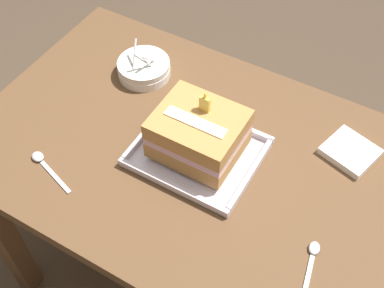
% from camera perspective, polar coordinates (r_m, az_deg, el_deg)
% --- Properties ---
extents(ground_plane, '(8.00, 8.00, 0.00)m').
position_cam_1_polar(ground_plane, '(1.84, -0.43, -14.70)').
color(ground_plane, '#4C3D2D').
extents(dining_table, '(1.06, 0.71, 0.73)m').
position_cam_1_polar(dining_table, '(1.31, -0.59, -3.69)').
color(dining_table, brown).
rests_on(dining_table, ground_plane).
extents(foil_tray, '(0.29, 0.25, 0.02)m').
position_cam_1_polar(foil_tray, '(1.20, 0.65, -1.03)').
color(foil_tray, silver).
rests_on(foil_tray, dining_table).
extents(birthday_cake, '(0.20, 0.17, 0.16)m').
position_cam_1_polar(birthday_cake, '(1.15, 0.68, 1.14)').
color(birthday_cake, '#C18848').
rests_on(birthday_cake, foil_tray).
extents(bowl_stack, '(0.14, 0.14, 0.10)m').
position_cam_1_polar(bowl_stack, '(1.39, -5.48, 8.56)').
color(bowl_stack, white).
rests_on(bowl_stack, dining_table).
extents(serving_spoon_near_tray, '(0.04, 0.12, 0.01)m').
position_cam_1_polar(serving_spoon_near_tray, '(1.09, 13.58, -12.06)').
color(serving_spoon_near_tray, silver).
rests_on(serving_spoon_near_tray, dining_table).
extents(serving_spoon_by_bowls, '(0.15, 0.06, 0.01)m').
position_cam_1_polar(serving_spoon_by_bowls, '(1.24, -16.68, -1.90)').
color(serving_spoon_by_bowls, silver).
rests_on(serving_spoon_by_bowls, dining_table).
extents(napkin_pile, '(0.14, 0.13, 0.02)m').
position_cam_1_polar(napkin_pile, '(1.26, 17.52, -0.83)').
color(napkin_pile, white).
rests_on(napkin_pile, dining_table).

